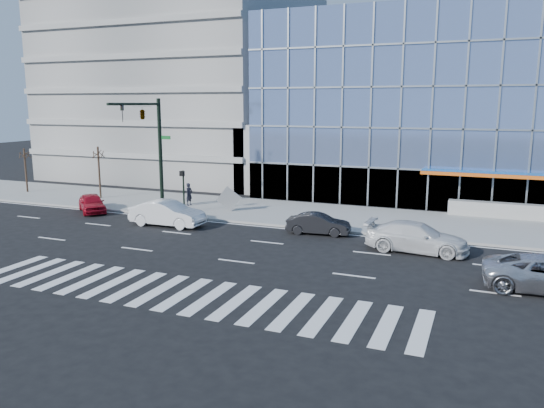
{
  "coord_description": "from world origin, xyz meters",
  "views": [
    {
      "loc": [
        11.29,
        -26.98,
        7.79
      ],
      "look_at": [
        -0.91,
        3.0,
        1.64
      ],
      "focal_mm": 35.0,
      "sensor_mm": 36.0,
      "label": 1
    }
  ],
  "objects_px": {
    "pedestrian": "(189,194)",
    "tilted_panel": "(229,199)",
    "traffic_signal": "(148,127)",
    "red_sedan": "(92,203)",
    "street_tree_far": "(24,154)",
    "dark_sedan": "(318,224)",
    "ped_signal_post": "(183,185)",
    "white_suv": "(417,237)",
    "street_tree_near": "(98,154)",
    "white_sedan": "(167,213)"
  },
  "relations": [
    {
      "from": "pedestrian",
      "to": "tilted_panel",
      "type": "relative_size",
      "value": 1.31
    },
    {
      "from": "traffic_signal",
      "to": "red_sedan",
      "type": "distance_m",
      "value": 7.01
    },
    {
      "from": "street_tree_far",
      "to": "dark_sedan",
      "type": "distance_m",
      "value": 28.62
    },
    {
      "from": "ped_signal_post",
      "to": "dark_sedan",
      "type": "bearing_deg",
      "value": -10.37
    },
    {
      "from": "traffic_signal",
      "to": "white_suv",
      "type": "distance_m",
      "value": 20.14
    },
    {
      "from": "white_suv",
      "to": "tilted_panel",
      "type": "relative_size",
      "value": 4.15
    },
    {
      "from": "ped_signal_post",
      "to": "street_tree_far",
      "type": "height_order",
      "value": "street_tree_far"
    },
    {
      "from": "ped_signal_post",
      "to": "white_suv",
      "type": "distance_m",
      "value": 17.08
    },
    {
      "from": "street_tree_far",
      "to": "red_sedan",
      "type": "xyz_separation_m",
      "value": [
        10.89,
        -4.38,
        -2.77
      ]
    },
    {
      "from": "street_tree_far",
      "to": "tilted_panel",
      "type": "height_order",
      "value": "street_tree_far"
    },
    {
      "from": "traffic_signal",
      "to": "street_tree_near",
      "type": "height_order",
      "value": "traffic_signal"
    },
    {
      "from": "street_tree_far",
      "to": "dark_sedan",
      "type": "relative_size",
      "value": 1.01
    },
    {
      "from": "tilted_panel",
      "to": "red_sedan",
      "type": "bearing_deg",
      "value": -177.07
    },
    {
      "from": "ped_signal_post",
      "to": "tilted_panel",
      "type": "relative_size",
      "value": 2.31
    },
    {
      "from": "traffic_signal",
      "to": "pedestrian",
      "type": "height_order",
      "value": "traffic_signal"
    },
    {
      "from": "ped_signal_post",
      "to": "dark_sedan",
      "type": "height_order",
      "value": "ped_signal_post"
    },
    {
      "from": "white_suv",
      "to": "pedestrian",
      "type": "distance_m",
      "value": 18.67
    },
    {
      "from": "traffic_signal",
      "to": "white_suv",
      "type": "relative_size",
      "value": 1.48
    },
    {
      "from": "pedestrian",
      "to": "street_tree_far",
      "type": "bearing_deg",
      "value": 98.89
    },
    {
      "from": "dark_sedan",
      "to": "pedestrian",
      "type": "bearing_deg",
      "value": 62.91
    },
    {
      "from": "street_tree_far",
      "to": "street_tree_near",
      "type": "bearing_deg",
      "value": 0.0
    },
    {
      "from": "traffic_signal",
      "to": "white_sedan",
      "type": "height_order",
      "value": "traffic_signal"
    },
    {
      "from": "ped_signal_post",
      "to": "pedestrian",
      "type": "bearing_deg",
      "value": 112.36
    },
    {
      "from": "traffic_signal",
      "to": "dark_sedan",
      "type": "bearing_deg",
      "value": -6.82
    },
    {
      "from": "white_sedan",
      "to": "red_sedan",
      "type": "distance_m",
      "value": 7.72
    },
    {
      "from": "tilted_panel",
      "to": "dark_sedan",
      "type": "bearing_deg",
      "value": -41.01
    },
    {
      "from": "ped_signal_post",
      "to": "pedestrian",
      "type": "height_order",
      "value": "ped_signal_post"
    },
    {
      "from": "dark_sedan",
      "to": "street_tree_far",
      "type": "bearing_deg",
      "value": 74.52
    },
    {
      "from": "tilted_panel",
      "to": "white_sedan",
      "type": "bearing_deg",
      "value": -127.18
    },
    {
      "from": "street_tree_far",
      "to": "tilted_panel",
      "type": "bearing_deg",
      "value": -2.81
    },
    {
      "from": "traffic_signal",
      "to": "ped_signal_post",
      "type": "bearing_deg",
      "value": 8.52
    },
    {
      "from": "white_suv",
      "to": "white_sedan",
      "type": "relative_size",
      "value": 1.09
    },
    {
      "from": "dark_sedan",
      "to": "ped_signal_post",
      "type": "bearing_deg",
      "value": 73.24
    },
    {
      "from": "ped_signal_post",
      "to": "red_sedan",
      "type": "bearing_deg",
      "value": -164.54
    },
    {
      "from": "street_tree_near",
      "to": "white_sedan",
      "type": "distance_m",
      "value": 12.42
    },
    {
      "from": "traffic_signal",
      "to": "tilted_panel",
      "type": "distance_m",
      "value": 7.61
    },
    {
      "from": "ped_signal_post",
      "to": "tilted_panel",
      "type": "xyz_separation_m",
      "value": [
        2.8,
        1.56,
        -1.08
      ]
    },
    {
      "from": "ped_signal_post",
      "to": "white_sedan",
      "type": "xyz_separation_m",
      "value": [
        0.93,
        -3.51,
        -1.33
      ]
    },
    {
      "from": "white_suv",
      "to": "white_sedan",
      "type": "distance_m",
      "value": 15.7
    },
    {
      "from": "white_suv",
      "to": "street_tree_far",
      "type": "bearing_deg",
      "value": 82.35
    },
    {
      "from": "ped_signal_post",
      "to": "pedestrian",
      "type": "distance_m",
      "value": 2.89
    },
    {
      "from": "street_tree_far",
      "to": "white_suv",
      "type": "distance_m",
      "value": 34.79
    },
    {
      "from": "ped_signal_post",
      "to": "dark_sedan",
      "type": "relative_size",
      "value": 0.78
    },
    {
      "from": "street_tree_near",
      "to": "tilted_panel",
      "type": "distance_m",
      "value": 12.64
    },
    {
      "from": "street_tree_far",
      "to": "red_sedan",
      "type": "distance_m",
      "value": 12.07
    },
    {
      "from": "white_sedan",
      "to": "ped_signal_post",
      "type": "bearing_deg",
      "value": 14.43
    },
    {
      "from": "street_tree_near",
      "to": "red_sedan",
      "type": "bearing_deg",
      "value": -56.58
    },
    {
      "from": "street_tree_near",
      "to": "white_suv",
      "type": "xyz_separation_m",
      "value": [
        26.12,
        -6.24,
        -3.0
      ]
    },
    {
      "from": "street_tree_near",
      "to": "dark_sedan",
      "type": "bearing_deg",
      "value": -12.61
    },
    {
      "from": "pedestrian",
      "to": "tilted_panel",
      "type": "distance_m",
      "value": 3.92
    }
  ]
}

